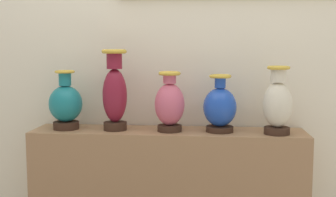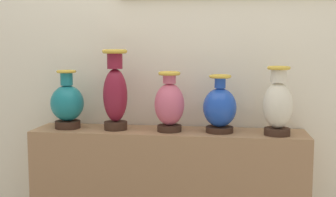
# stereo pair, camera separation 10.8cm
# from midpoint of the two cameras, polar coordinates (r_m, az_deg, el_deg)

# --- Properties ---
(back_wall) EXTENTS (3.08, 0.14, 2.92)m
(back_wall) POSITION_cam_midpoint_polar(r_m,az_deg,el_deg) (2.50, 2.21, 9.92)
(back_wall) COLOR beige
(back_wall) RESTS_ON ground_plane
(vase_teal) EXTENTS (0.18, 0.18, 0.32)m
(vase_teal) POSITION_cam_midpoint_polar(r_m,az_deg,el_deg) (2.44, -11.93, -0.66)
(vase_teal) COLOR #382319
(vase_teal) RESTS_ON display_shelf
(vase_burgundy) EXTENTS (0.13, 0.13, 0.44)m
(vase_burgundy) POSITION_cam_midpoint_polar(r_m,az_deg,el_deg) (2.35, -5.67, 0.79)
(vase_burgundy) COLOR #382319
(vase_burgundy) RESTS_ON display_shelf
(vase_rose) EXTENTS (0.16, 0.16, 0.32)m
(vase_rose) POSITION_cam_midpoint_polar(r_m,az_deg,el_deg) (2.29, 1.54, -0.76)
(vase_rose) COLOR #382319
(vase_rose) RESTS_ON display_shelf
(vase_sapphire) EXTENTS (0.18, 0.18, 0.31)m
(vase_sapphire) POSITION_cam_midpoint_polar(r_m,az_deg,el_deg) (2.29, 8.20, -1.21)
(vase_sapphire) COLOR #382319
(vase_sapphire) RESTS_ON display_shelf
(vase_ivory) EXTENTS (0.15, 0.15, 0.35)m
(vase_ivory) POSITION_cam_midpoint_polar(r_m,az_deg,el_deg) (2.27, 15.62, -0.78)
(vase_ivory) COLOR #382319
(vase_ivory) RESTS_ON display_shelf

